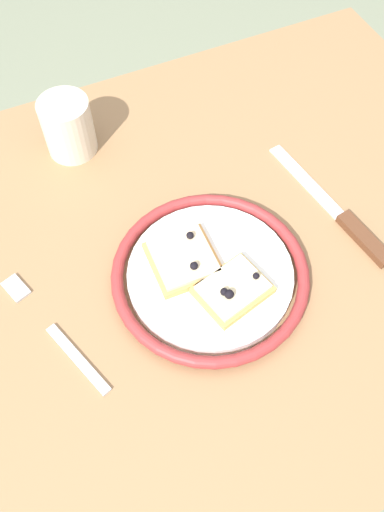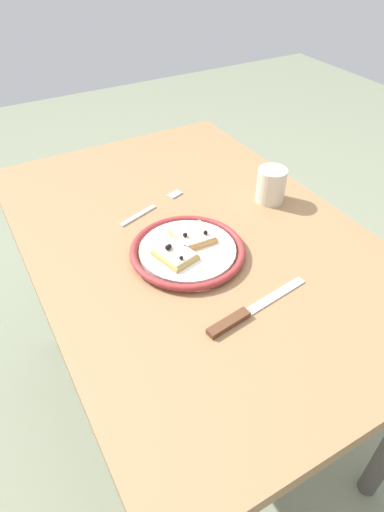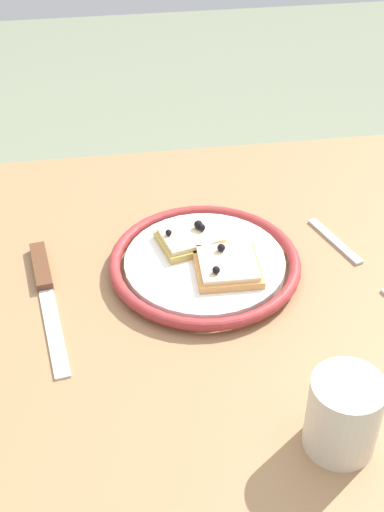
% 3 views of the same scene
% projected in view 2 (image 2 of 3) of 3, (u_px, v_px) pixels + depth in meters
% --- Properties ---
extents(ground_plane, '(6.00, 6.00, 0.00)m').
position_uv_depth(ground_plane, '(193.00, 403.00, 1.44)').
color(ground_plane, gray).
extents(dining_table, '(1.07, 0.72, 0.71)m').
position_uv_depth(dining_table, '(194.00, 264.00, 1.05)').
color(dining_table, '#936D47').
rests_on(dining_table, ground_plane).
extents(plate, '(0.25, 0.25, 0.02)m').
position_uv_depth(plate, '(188.00, 251.00, 0.93)').
color(plate, white).
rests_on(plate, dining_table).
extents(pizza_slice_near, '(0.08, 0.08, 0.03)m').
position_uv_depth(pizza_slice_near, '(193.00, 236.00, 0.94)').
color(pizza_slice_near, tan).
rests_on(pizza_slice_near, plate).
extents(pizza_slice_far, '(0.10, 0.08, 0.03)m').
position_uv_depth(pizza_slice_far, '(175.00, 254.00, 0.90)').
color(pizza_slice_far, tan).
rests_on(pizza_slice_far, plate).
extents(knife, '(0.05, 0.24, 0.01)m').
position_uv_depth(knife, '(242.00, 315.00, 0.79)').
color(knife, silver).
rests_on(knife, dining_table).
extents(fork, '(0.08, 0.20, 0.00)m').
position_uv_depth(fork, '(152.00, 207.00, 1.07)').
color(fork, '#B8B8B8').
rests_on(fork, dining_table).
extents(cup, '(0.07, 0.07, 0.09)m').
position_uv_depth(cup, '(271.00, 185.00, 1.07)').
color(cup, beige).
rests_on(cup, dining_table).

